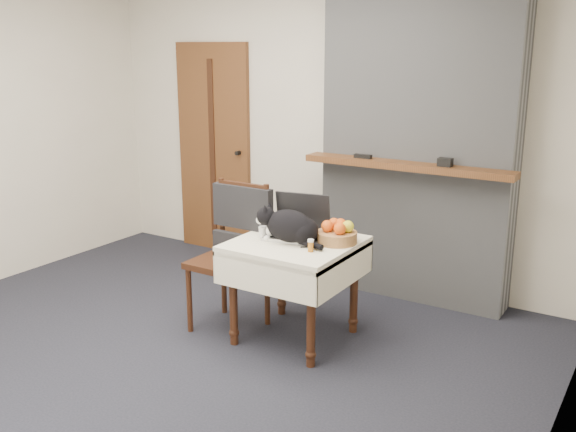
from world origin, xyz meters
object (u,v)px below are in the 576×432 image
at_px(pill_bottle, 311,245).
at_px(fruit_basket, 337,234).
at_px(door, 214,149).
at_px(cream_jar, 263,232).
at_px(side_table, 295,257).
at_px(laptop, 298,226).
at_px(chair, 236,236).
at_px(cat, 291,227).

relative_size(pill_bottle, fruit_basket, 0.30).
relative_size(door, cream_jar, 28.16).
bearing_deg(door, side_table, -37.47).
xyz_separation_m(laptop, cream_jar, (-0.20, -0.14, -0.04)).
xyz_separation_m(side_table, chair, (-0.48, -0.00, 0.08)).
xyz_separation_m(side_table, laptop, (-0.05, 0.12, 0.18)).
height_order(cat, cream_jar, cat).
height_order(laptop, fruit_basket, laptop).
bearing_deg(cream_jar, pill_bottle, -14.69).
bearing_deg(cream_jar, chair, 175.14).
bearing_deg(chair, door, 133.31).
xyz_separation_m(cream_jar, chair, (-0.24, 0.02, -0.07)).
relative_size(door, cat, 3.78).
bearing_deg(door, cream_jar, -42.24).
height_order(laptop, cream_jar, laptop).
bearing_deg(cat, fruit_basket, 22.14).
xyz_separation_m(laptop, fruit_basket, (0.30, 0.01, -0.01)).
height_order(door, fruit_basket, door).
distance_m(pill_bottle, chair, 0.70).
distance_m(cat, cream_jar, 0.24).
bearing_deg(fruit_basket, laptop, -178.97).
distance_m(side_table, cream_jar, 0.28).
height_order(pill_bottle, chair, chair).
relative_size(cream_jar, fruit_basket, 0.26).
height_order(pill_bottle, fruit_basket, fruit_basket).
distance_m(cat, chair, 0.50).
bearing_deg(fruit_basket, chair, -170.31).
height_order(side_table, chair, chair).
bearing_deg(cream_jar, cat, -2.81).
height_order(cream_jar, pill_bottle, pill_bottle).
height_order(fruit_basket, chair, chair).
relative_size(door, chair, 1.92).
bearing_deg(pill_bottle, cat, 153.74).
bearing_deg(fruit_basket, pill_bottle, -100.77).
xyz_separation_m(door, fruit_basket, (1.97, -1.20, -0.24)).
height_order(door, side_table, door).
bearing_deg(door, chair, -46.94).
relative_size(cat, cream_jar, 7.45).
relative_size(laptop, pill_bottle, 5.43).
xyz_separation_m(door, pill_bottle, (1.92, -1.46, -0.26)).
bearing_deg(cat, chair, 167.25).
height_order(cat, pill_bottle, cat).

